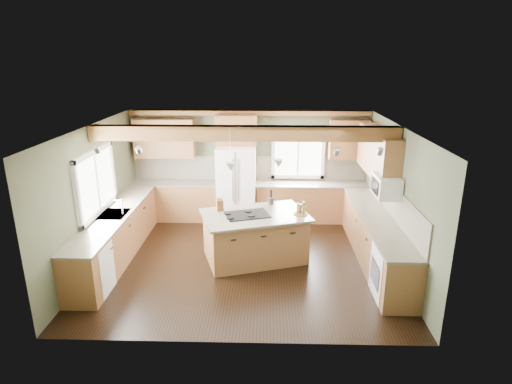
{
  "coord_description": "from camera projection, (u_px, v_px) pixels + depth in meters",
  "views": [
    {
      "loc": [
        0.43,
        -7.5,
        3.8
      ],
      "look_at": [
        0.21,
        0.3,
        1.3
      ],
      "focal_mm": 30.0,
      "sensor_mm": 36.0,
      "label": 1
    }
  ],
  "objects": [
    {
      "name": "backsplash_right",
      "position": [
        394.0,
        202.0,
        7.91
      ],
      "size": [
        0.03,
        3.7,
        0.58
      ],
      "primitive_type": "cube",
      "color": "brown",
      "rests_on": "wall_right"
    },
    {
      "name": "faucet",
      "position": [
        122.0,
        207.0,
        8.1
      ],
      "size": [
        0.02,
        0.02,
        0.28
      ],
      "primitive_type": "cylinder",
      "color": "#B2B2B7",
      "rests_on": "sink"
    },
    {
      "name": "oven",
      "position": [
        394.0,
        273.0,
        6.92
      ],
      "size": [
        0.6,
        0.72,
        0.84
      ],
      "primitive_type": "cube",
      "color": "white",
      "rests_on": "floor"
    },
    {
      "name": "counter_back_left",
      "position": [
        174.0,
        183.0,
        10.18
      ],
      "size": [
        2.06,
        0.64,
        0.04
      ],
      "primitive_type": "cube",
      "color": "#494336",
      "rests_on": "base_cab_back_left"
    },
    {
      "name": "wall_right",
      "position": [
        396.0,
        198.0,
        7.84
      ],
      "size": [
        0.0,
        5.0,
        5.0
      ],
      "primitive_type": "plane",
      "rotation": [
        1.57,
        0.0,
        -1.57
      ],
      "color": "#494E37",
      "rests_on": "ground"
    },
    {
      "name": "floor",
      "position": [
        245.0,
        260.0,
        8.31
      ],
      "size": [
        5.6,
        5.6,
        0.0
      ],
      "primitive_type": "plane",
      "color": "black",
      "rests_on": "ground"
    },
    {
      "name": "base_cab_right",
      "position": [
        375.0,
        240.0,
        8.15
      ],
      "size": [
        0.6,
        3.7,
        0.88
      ],
      "primitive_type": "cube",
      "color": "brown",
      "rests_on": "floor"
    },
    {
      "name": "utensil_crock",
      "position": [
        271.0,
        201.0,
        8.64
      ],
      "size": [
        0.13,
        0.13,
        0.14
      ],
      "primitive_type": "cylinder",
      "rotation": [
        0.0,
        0.0,
        0.28
      ],
      "color": "#473F39",
      "rests_on": "island_top"
    },
    {
      "name": "microwave",
      "position": [
        386.0,
        186.0,
        7.72
      ],
      "size": [
        0.4,
        0.7,
        0.38
      ],
      "primitive_type": "cube",
      "color": "white",
      "rests_on": "wall_right"
    },
    {
      "name": "upper_cab_back_corner",
      "position": [
        349.0,
        139.0,
        9.86
      ],
      "size": [
        0.9,
        0.35,
        0.9
      ],
      "primitive_type": "cube",
      "color": "brown",
      "rests_on": "wall_back"
    },
    {
      "name": "island_top",
      "position": [
        255.0,
        215.0,
        8.12
      ],
      "size": [
        2.23,
        1.77,
        0.04
      ],
      "primitive_type": "cube",
      "rotation": [
        0.0,
        0.0,
        0.31
      ],
      "color": "#494336",
      "rests_on": "island"
    },
    {
      "name": "pendant_left",
      "position": [
        231.0,
        167.0,
        7.7
      ],
      "size": [
        0.18,
        0.18,
        0.16
      ],
      "primitive_type": "cone",
      "rotation": [
        3.14,
        0.0,
        0.0
      ],
      "color": "#B2B2B7",
      "rests_on": "ceiling"
    },
    {
      "name": "base_cab_left",
      "position": [
        116.0,
        237.0,
        8.29
      ],
      "size": [
        0.6,
        3.7,
        0.88
      ],
      "primitive_type": "cube",
      "color": "brown",
      "rests_on": "floor"
    },
    {
      "name": "cooktop",
      "position": [
        247.0,
        215.0,
        8.07
      ],
      "size": [
        0.92,
        0.74,
        0.02
      ],
      "primitive_type": "cube",
      "rotation": [
        0.0,
        0.0,
        0.31
      ],
      "color": "black",
      "rests_on": "island_top"
    },
    {
      "name": "wall_left",
      "position": [
        95.0,
        196.0,
        7.99
      ],
      "size": [
        0.0,
        5.0,
        5.0
      ],
      "primitive_type": "plane",
      "rotation": [
        1.57,
        0.0,
        1.57
      ],
      "color": "#494E37",
      "rests_on": "ground"
    },
    {
      "name": "bottle_tray",
      "position": [
        301.0,
        208.0,
        8.07
      ],
      "size": [
        0.3,
        0.3,
        0.24
      ],
      "primitive_type": null,
      "rotation": [
        0.0,
        0.0,
        0.14
      ],
      "color": "brown",
      "rests_on": "island_top"
    },
    {
      "name": "backsplash_back",
      "position": [
        250.0,
        168.0,
        10.3
      ],
      "size": [
        5.58,
        0.03,
        0.58
      ],
      "primitive_type": "cube",
      "color": "brown",
      "rests_on": "wall_back"
    },
    {
      "name": "counter_back_right",
      "position": [
        312.0,
        184.0,
        10.09
      ],
      "size": [
        2.66,
        0.64,
        0.04
      ],
      "primitive_type": "cube",
      "color": "#494336",
      "rests_on": "base_cab_back_right"
    },
    {
      "name": "counter_left",
      "position": [
        114.0,
        215.0,
        8.15
      ],
      "size": [
        0.64,
        3.74,
        0.04
      ],
      "primitive_type": "cube",
      "color": "#494336",
      "rests_on": "base_cab_left"
    },
    {
      "name": "ceiling_beam",
      "position": [
        244.0,
        133.0,
        7.65
      ],
      "size": [
        5.55,
        0.26,
        0.26
      ],
      "primitive_type": "cube",
      "color": "brown",
      "rests_on": "ceiling"
    },
    {
      "name": "upper_cab_right",
      "position": [
        378.0,
        153.0,
        8.5
      ],
      "size": [
        0.35,
        2.2,
        0.9
      ],
      "primitive_type": "cube",
      "color": "brown",
      "rests_on": "wall_right"
    },
    {
      "name": "base_cab_back_left",
      "position": [
        175.0,
        201.0,
        10.32
      ],
      "size": [
        2.02,
        0.6,
        0.88
      ],
      "primitive_type": "cube",
      "color": "brown",
      "rests_on": "floor"
    },
    {
      "name": "island",
      "position": [
        255.0,
        237.0,
        8.26
      ],
      "size": [
        2.08,
        1.62,
        0.88
      ],
      "primitive_type": "cube",
      "rotation": [
        0.0,
        0.0,
        0.31
      ],
      "color": "brown",
      "rests_on": "floor"
    },
    {
      "name": "soffit_trim",
      "position": [
        249.0,
        113.0,
        9.82
      ],
      "size": [
        5.55,
        0.2,
        0.1
      ],
      "primitive_type": "cube",
      "color": "brown",
      "rests_on": "ceiling"
    },
    {
      "name": "ceiling",
      "position": [
        244.0,
        127.0,
        7.51
      ],
      "size": [
        5.6,
        5.6,
        0.0
      ],
      "primitive_type": "plane",
      "rotation": [
        3.14,
        0.0,
        0.0
      ],
      "color": "silver",
      "rests_on": "wall_back"
    },
    {
      "name": "base_cab_back_right",
      "position": [
        312.0,
        202.0,
        10.23
      ],
      "size": [
        2.62,
        0.6,
        0.88
      ],
      "primitive_type": "cube",
      "color": "brown",
      "rests_on": "floor"
    },
    {
      "name": "upper_cab_over_fridge",
      "position": [
        236.0,
        130.0,
        9.87
      ],
      "size": [
        0.96,
        0.35,
        0.7
      ],
      "primitive_type": "cube",
      "color": "brown",
      "rests_on": "wall_back"
    },
    {
      "name": "knife_block",
      "position": [
        220.0,
        205.0,
        8.27
      ],
      "size": [
        0.16,
        0.14,
        0.22
      ],
      "primitive_type": "cube",
      "rotation": [
        0.0,
        0.0,
        0.34
      ],
      "color": "#5A311B",
      "rests_on": "island_top"
    },
    {
      "name": "upper_cab_back_left",
      "position": [
        164.0,
        138.0,
        9.98
      ],
      "size": [
        1.4,
        0.35,
        0.9
      ],
      "primitive_type": "cube",
      "color": "brown",
      "rests_on": "wall_back"
    },
    {
      "name": "dishwasher",
      "position": [
        90.0,
        269.0,
        7.05
      ],
      "size": [
        0.6,
        0.6,
        0.84
      ],
      "primitive_type": "cube",
      "color": "white",
      "rests_on": "floor"
    },
    {
      "name": "pendant_right",
      "position": [
        279.0,
        164.0,
        7.94
      ],
      "size": [
        0.18,
        0.18,
        0.16
      ],
      "primitive_type": "cone",
      "rotation": [
        3.14,
        0.0,
        0.0
      ],
      "color": "#B2B2B7",
      "rests_on": "ceiling"
    },
    {
      "name": "refrigerator",
      "position": [
        236.0,
        184.0,
        10.06
      ],
      "size": [
        0.9,
        0.74,
        1.8
      ],
      "primitive_type": "cube",
      "color": "white",
      "rests_on": "floor"
    },
    {
      "name": "sink",
      "position": [
        114.0,
        215.0,
        8.15
      ],
      "size": [
        0.5,
        0.65,
        0.03
      ],
      "primitive_type": "cube",
      "color": "#262628",
      "rests_on": "counter_left"
    },
    {
      "name": "wall_back",
      "position": [
        250.0,
        164.0,
        10.29
      ],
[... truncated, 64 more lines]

